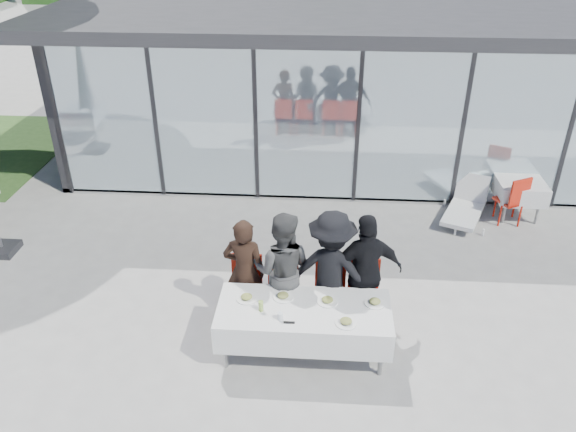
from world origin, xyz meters
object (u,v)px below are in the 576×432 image
(spare_table_right, at_px, (520,190))
(diner_d, at_px, (366,272))
(diner_a, at_px, (245,271))
(diner_chair_a, at_px, (246,284))
(diner_b, at_px, (282,269))
(juice_bottle, at_px, (261,306))
(diner_c, at_px, (331,270))
(diner_chair_d, at_px, (364,289))
(diner_chair_c, at_px, (330,287))
(diner_chair_b, at_px, (283,285))
(spare_chair_b, at_px, (514,198))
(dining_table, at_px, (304,321))
(plate_a, at_px, (247,298))
(plate_extra, at_px, (346,322))
(plate_d, at_px, (375,302))
(lounger, at_px, (466,205))
(plate_b, at_px, (283,296))
(folded_eyeglasses, at_px, (289,322))
(plate_c, at_px, (327,300))

(spare_table_right, bearing_deg, diner_d, -132.60)
(diner_a, xyz_separation_m, diner_chair_a, (0.00, 0.09, -0.29))
(spare_table_right, bearing_deg, diner_b, -141.58)
(diner_d, height_order, juice_bottle, diner_d)
(diner_a, height_order, juice_bottle, diner_a)
(diner_c, height_order, diner_chair_d, diner_c)
(diner_chair_a, height_order, spare_table_right, diner_chair_a)
(diner_chair_c, bearing_deg, diner_b, -172.17)
(diner_b, relative_size, juice_bottle, 12.53)
(diner_chair_b, bearing_deg, diner_chair_a, 180.00)
(spare_chair_b, bearing_deg, juice_bottle, -138.47)
(dining_table, height_order, spare_table_right, dining_table)
(plate_a, height_order, plate_extra, same)
(juice_bottle, relative_size, spare_chair_b, 0.14)
(diner_b, bearing_deg, diner_chair_d, -169.96)
(spare_chair_b, bearing_deg, diner_b, -143.12)
(diner_chair_c, height_order, plate_extra, diner_chair_c)
(diner_b, height_order, diner_chair_d, diner_b)
(diner_chair_d, xyz_separation_m, plate_extra, (-0.28, -1.02, 0.24))
(plate_d, bearing_deg, lounger, 61.68)
(dining_table, bearing_deg, plate_b, 145.40)
(diner_a, relative_size, plate_b, 6.01)
(diner_b, distance_m, diner_chair_d, 1.20)
(diner_c, xyz_separation_m, juice_bottle, (-0.89, -0.74, -0.08))
(diner_chair_b, xyz_separation_m, plate_extra, (0.87, -1.02, 0.24))
(diner_c, bearing_deg, diner_a, 12.53)
(plate_extra, relative_size, spare_table_right, 0.32)
(diner_b, bearing_deg, diner_d, -174.58)
(diner_d, relative_size, folded_eyeglasses, 12.68)
(diner_b, xyz_separation_m, plate_c, (0.63, -0.51, -0.11))
(diner_chair_b, relative_size, spare_chair_b, 1.00)
(folded_eyeglasses, bearing_deg, plate_extra, 2.98)
(diner_d, bearing_deg, diner_chair_a, -17.13)
(diner_d, xyz_separation_m, plate_extra, (-0.28, -0.92, -0.11))
(diner_chair_c, relative_size, diner_d, 0.55)
(plate_c, bearing_deg, diner_chair_c, 85.83)
(plate_c, bearing_deg, diner_c, 85.07)
(plate_a, distance_m, lounger, 5.33)
(diner_d, xyz_separation_m, plate_c, (-0.52, -0.51, -0.11))
(diner_chair_b, xyz_separation_m, diner_c, (0.68, -0.09, 0.36))
(diner_chair_c, height_order, lounger, diner_chair_c)
(diner_a, distance_m, diner_chair_c, 1.24)
(lounger, bearing_deg, diner_b, -135.19)
(diner_chair_d, distance_m, plate_d, 0.65)
(diner_b, height_order, diner_d, diner_d)
(diner_chair_d, distance_m, juice_bottle, 1.63)
(dining_table, distance_m, plate_extra, 0.64)
(diner_a, relative_size, folded_eyeglasses, 11.77)
(dining_table, bearing_deg, diner_d, 38.81)
(plate_extra, bearing_deg, diner_chair_d, 74.42)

